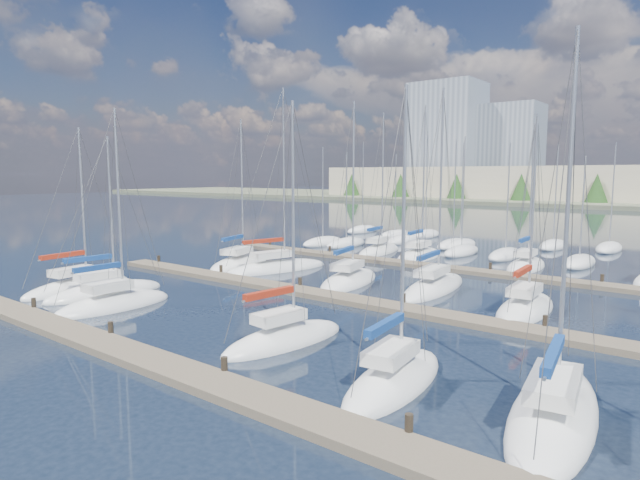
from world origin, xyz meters
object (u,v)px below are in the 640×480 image
Objects in this scene: sailboat_k at (434,287)px; sailboat_f at (554,414)px; sailboat_e at (394,380)px; sailboat_p at (526,266)px; sailboat_n at (379,251)px; sailboat_o at (419,256)px; sailboat_d at (285,339)px; sailboat_c at (114,304)px; sailboat_a at (78,287)px; sailboat_b at (105,292)px; sailboat_j at (349,280)px; sailboat_l at (525,309)px; sailboat_h at (239,264)px; sailboat_i at (276,268)px.

sailboat_k is 1.09× the size of sailboat_f.
sailboat_e is 28.87m from sailboat_p.
sailboat_e is 0.81× the size of sailboat_n.
sailboat_d is at bearing -80.69° from sailboat_o.
sailboat_d is 28.00m from sailboat_o.
sailboat_f is (12.02, -0.50, -0.01)m from sailboat_d.
sailboat_o reaches higher than sailboat_c.
sailboat_o is at bearing 59.02° from sailboat_a.
sailboat_f reaches higher than sailboat_b.
sailboat_f is (19.18, -27.57, -0.01)m from sailboat_o.
sailboat_p is at bearing 44.37° from sailboat_a.
sailboat_a is at bearing -173.10° from sailboat_d.
sailboat_j is 1.25× the size of sailboat_b.
sailboat_l reaches higher than sailboat_a.
sailboat_j reaches higher than sailboat_d.
sailboat_k reaches higher than sailboat_f.
sailboat_f reaches higher than sailboat_e.
sailboat_f reaches higher than sailboat_p.
sailboat_e is (23.83, -14.67, 0.01)m from sailboat_h.
sailboat_o reaches higher than sailboat_b.
sailboat_f is at bearing -59.07° from sailboat_k.
sailboat_j is (-12.16, 14.48, -0.01)m from sailboat_e.
sailboat_o is 14.14m from sailboat_k.
sailboat_a is 30.85m from sailboat_f.
sailboat_i is at bearing 162.88° from sailboat_j.
sailboat_p is 0.86× the size of sailboat_o.
sailboat_o is at bearing 179.07° from sailboat_p.
sailboat_i is at bearing -120.19° from sailboat_o.
sailboat_a is at bearing 170.71° from sailboat_e.
sailboat_l is (0.49, 13.97, -0.01)m from sailboat_e.
sailboat_j is at bearing 133.78° from sailboat_f.
sailboat_p is (19.87, 13.93, 0.01)m from sailboat_h.
sailboat_b is at bearing -174.08° from sailboat_d.
sailboat_d is 0.81× the size of sailboat_n.
sailboat_c is (4.82, -14.67, 0.00)m from sailboat_h.
sailboat_d is (-2.58, -27.43, 0.00)m from sailboat_p.
sailboat_i is 1.18× the size of sailboat_f.
sailboat_e is at bearing -85.20° from sailboat_p.
sailboat_e is at bearing -69.62° from sailboat_o.
sailboat_b is at bearing -86.15° from sailboat_i.
sailboat_a is 0.92× the size of sailboat_p.
sailboat_h is 11.67m from sailboat_j.
sailboat_i reaches higher than sailboat_f.
sailboat_f is at bearing -60.68° from sailboat_o.
sailboat_f is (30.84, -0.50, -0.00)m from sailboat_a.
sailboat_a is 18.75m from sailboat_j.
sailboat_p is at bearing 19.66° from sailboat_h.
sailboat_n is at bearing 176.85° from sailboat_p.
sailboat_c is 28.63m from sailboat_n.
sailboat_f is (4.99, -13.32, 0.00)m from sailboat_l.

